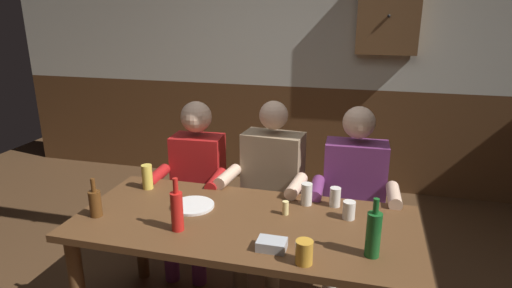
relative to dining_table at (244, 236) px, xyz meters
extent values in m
cube|color=beige|center=(0.00, 2.39, 1.12)|extent=(6.70, 0.12, 1.37)
cube|color=brown|center=(0.00, 2.39, -0.10)|extent=(6.70, 0.12, 1.06)
cube|color=brown|center=(0.00, 0.00, 0.08)|extent=(1.87, 0.84, 0.04)
cylinder|color=brown|center=(-0.85, 0.34, -0.28)|extent=(0.08, 0.08, 0.69)
cylinder|color=brown|center=(0.85, 0.34, -0.28)|extent=(0.08, 0.08, 0.69)
cube|color=#AD1919|center=(-0.56, 0.72, 0.08)|extent=(0.37, 0.25, 0.50)
sphere|color=beige|center=(-0.56, 0.72, 0.47)|extent=(0.22, 0.22, 0.22)
cylinder|color=#6B2D66|center=(-0.45, 0.57, -0.15)|extent=(0.16, 0.43, 0.13)
cylinder|color=#6B2D66|center=(-0.65, 0.56, -0.15)|extent=(0.16, 0.43, 0.13)
cylinder|color=#6B2D66|center=(-0.44, 0.36, -0.42)|extent=(0.10, 0.10, 0.42)
cylinder|color=#6B2D66|center=(-0.64, 0.35, -0.42)|extent=(0.10, 0.10, 0.42)
cylinder|color=#AD1919|center=(-0.33, 0.48, 0.11)|extent=(0.10, 0.28, 0.08)
cylinder|color=#AD1919|center=(-0.76, 0.45, 0.11)|extent=(0.10, 0.28, 0.08)
cube|color=#997F60|center=(0.00, 0.72, 0.11)|extent=(0.43, 0.26, 0.56)
sphere|color=beige|center=(0.00, 0.72, 0.52)|extent=(0.20, 0.20, 0.20)
cylinder|color=#997F60|center=(0.10, 0.56, -0.15)|extent=(0.17, 0.41, 0.13)
cylinder|color=#997F60|center=(-0.13, 0.59, -0.15)|extent=(0.17, 0.41, 0.13)
cylinder|color=#997F60|center=(0.08, 0.36, -0.42)|extent=(0.10, 0.10, 0.42)
cylinder|color=#997F60|center=(-0.14, 0.39, -0.42)|extent=(0.10, 0.10, 0.42)
cylinder|color=beige|center=(0.21, 0.45, 0.14)|extent=(0.11, 0.29, 0.08)
cylinder|color=beige|center=(-0.26, 0.49, 0.14)|extent=(0.11, 0.29, 0.08)
cube|color=#6B2D66|center=(0.56, 0.72, 0.10)|extent=(0.41, 0.23, 0.54)
sphere|color=beige|center=(0.56, 0.72, 0.50)|extent=(0.21, 0.21, 0.21)
cylinder|color=silver|center=(0.68, 0.59, -0.15)|extent=(0.14, 0.37, 0.13)
cylinder|color=silver|center=(0.45, 0.59, -0.15)|extent=(0.14, 0.37, 0.13)
cylinder|color=silver|center=(0.68, 0.41, -0.42)|extent=(0.10, 0.10, 0.42)
cylinder|color=silver|center=(0.46, 0.40, -0.42)|extent=(0.10, 0.10, 0.42)
cylinder|color=beige|center=(0.80, 0.48, 0.13)|extent=(0.09, 0.28, 0.08)
cylinder|color=#6B2D66|center=(0.34, 0.46, 0.13)|extent=(0.09, 0.28, 0.08)
cylinder|color=#F9E08C|center=(0.20, 0.12, 0.14)|extent=(0.04, 0.04, 0.08)
cube|color=#B2B7BC|center=(0.21, -0.25, 0.13)|extent=(0.14, 0.10, 0.05)
cylinder|color=white|center=(-0.34, 0.08, 0.11)|extent=(0.25, 0.25, 0.01)
cylinder|color=#593314|center=(-0.81, -0.16, 0.17)|extent=(0.07, 0.07, 0.15)
cylinder|color=#593314|center=(-0.81, -0.16, 0.29)|extent=(0.02, 0.02, 0.08)
cylinder|color=red|center=(-0.30, -0.19, 0.20)|extent=(0.06, 0.06, 0.21)
cylinder|color=red|center=(-0.30, -0.19, 0.35)|extent=(0.03, 0.03, 0.08)
cylinder|color=#195923|center=(0.67, -0.19, 0.21)|extent=(0.07, 0.07, 0.22)
cylinder|color=#195923|center=(0.67, -0.19, 0.35)|extent=(0.03, 0.03, 0.07)
cylinder|color=white|center=(0.55, 0.16, 0.15)|extent=(0.07, 0.07, 0.10)
cylinder|color=gold|center=(0.38, -0.33, 0.16)|extent=(0.08, 0.08, 0.11)
cylinder|color=white|center=(0.30, 0.28, 0.17)|extent=(0.07, 0.07, 0.13)
cylinder|color=#E5C64C|center=(-0.72, 0.26, 0.18)|extent=(0.07, 0.07, 0.16)
cylinder|color=white|center=(0.46, 0.30, 0.16)|extent=(0.06, 0.06, 0.11)
cube|color=brown|center=(0.73, 2.26, 1.14)|extent=(0.56, 0.12, 0.70)
sphere|color=black|center=(0.73, 2.18, 1.14)|extent=(0.03, 0.03, 0.03)
camera|label=1|loc=(0.60, -2.02, 1.21)|focal=30.11mm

